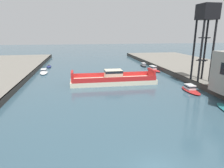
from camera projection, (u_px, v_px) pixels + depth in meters
chain_ferry at (113, 79)px, 48.24m from camera, size 20.81×6.05×3.40m
moored_boat_mid_left at (153, 69)px, 64.66m from camera, size 3.21×7.95×1.51m
moored_boat_mid_right at (190, 89)px, 41.81m from camera, size 2.52×6.62×1.41m
moored_boat_far_left at (143, 65)px, 73.06m from camera, size 2.56×6.62×1.26m
moored_boat_far_right at (44, 72)px, 60.37m from camera, size 2.86×6.83×1.31m
moored_boat_upstream_a at (49, 66)px, 71.08m from camera, size 2.10×5.17×0.99m
crane_tower at (207, 20)px, 42.58m from camera, size 3.71×3.71×16.88m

